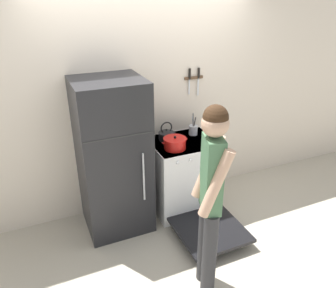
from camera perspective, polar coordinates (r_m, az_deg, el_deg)
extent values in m
plane|color=#B2A893|center=(4.38, -2.95, -9.15)|extent=(14.00, 14.00, 0.00)
cube|color=beige|center=(3.84, -3.54, 7.04)|extent=(10.00, 0.06, 2.55)
cube|color=black|center=(3.54, -9.51, -2.38)|extent=(0.70, 0.66, 1.70)
cube|color=#2D2D2D|center=(3.09, -8.41, 1.17)|extent=(0.69, 0.01, 0.01)
cylinder|color=#B2B5BA|center=(3.35, -4.24, -5.76)|extent=(0.02, 0.02, 0.54)
cube|color=white|center=(3.99, 2.62, -5.32)|extent=(0.77, 0.65, 0.89)
cube|color=black|center=(3.79, 2.75, 0.33)|extent=(0.75, 0.63, 0.02)
cube|color=black|center=(3.77, 4.61, -7.53)|extent=(0.67, 0.05, 0.67)
cylinder|color=black|center=(3.61, 1.19, -0.82)|extent=(0.21, 0.21, 0.01)
cylinder|color=black|center=(3.76, 5.99, 0.11)|extent=(0.21, 0.21, 0.01)
cylinder|color=black|center=(3.83, -0.43, 0.73)|extent=(0.21, 0.21, 0.01)
cylinder|color=black|center=(3.97, 4.17, 1.56)|extent=(0.21, 0.21, 0.01)
cylinder|color=silver|center=(3.46, 1.74, -3.36)|extent=(0.04, 0.02, 0.04)
cylinder|color=silver|center=(3.52, 4.01, -2.87)|extent=(0.04, 0.02, 0.04)
cylinder|color=silver|center=(3.59, 6.20, -2.40)|extent=(0.04, 0.02, 0.04)
cylinder|color=silver|center=(3.66, 8.30, -1.94)|extent=(0.04, 0.02, 0.04)
cube|color=black|center=(3.69, 7.27, -14.54)|extent=(0.71, 0.71, 0.04)
cube|color=#99999E|center=(3.95, 3.13, -6.40)|extent=(0.63, 0.36, 0.01)
cylinder|color=red|center=(3.59, 1.20, -0.01)|extent=(0.24, 0.24, 0.11)
cylinder|color=red|center=(3.56, 1.21, 0.89)|extent=(0.25, 0.25, 0.02)
sphere|color=black|center=(3.56, 1.21, 1.20)|extent=(0.03, 0.03, 0.03)
cylinder|color=red|center=(3.53, -0.76, 0.17)|extent=(0.03, 0.02, 0.02)
cylinder|color=red|center=(3.63, 3.11, 0.87)|extent=(0.03, 0.02, 0.02)
cylinder|color=black|center=(3.81, -0.27, 1.41)|extent=(0.19, 0.19, 0.09)
cone|color=black|center=(3.79, -0.27, 2.19)|extent=(0.18, 0.18, 0.02)
sphere|color=black|center=(3.78, -0.27, 2.49)|extent=(0.02, 0.02, 0.02)
cone|color=black|center=(3.84, 0.94, 1.75)|extent=(0.10, 0.03, 0.09)
torus|color=black|center=(3.77, -0.28, 2.84)|extent=(0.14, 0.01, 0.14)
cylinder|color=#B7BABF|center=(3.96, 4.40, 2.43)|extent=(0.10, 0.10, 0.11)
cylinder|color=#9E7547|center=(3.93, 4.52, 3.12)|extent=(0.03, 0.04, 0.17)
cylinder|color=#232326|center=(3.93, 4.57, 3.28)|extent=(0.04, 0.02, 0.20)
cylinder|color=#B2B5BA|center=(3.92, 4.40, 3.40)|extent=(0.04, 0.01, 0.22)
cylinder|color=#4C4C51|center=(3.90, 4.40, 3.56)|extent=(0.02, 0.05, 0.25)
cylinder|color=#2D2D30|center=(2.95, 7.20, -18.77)|extent=(0.12, 0.12, 0.85)
cylinder|color=#2D2D30|center=(3.07, 6.42, -16.63)|extent=(0.12, 0.12, 0.85)
cube|color=#47704C|center=(2.57, 7.64, -5.35)|extent=(0.20, 0.27, 0.64)
cylinder|color=tan|center=(2.46, 8.40, -6.89)|extent=(0.27, 0.15, 0.57)
cylinder|color=tan|center=(2.68, 6.95, -3.94)|extent=(0.27, 0.15, 0.57)
sphere|color=tan|center=(2.38, 8.22, 3.56)|extent=(0.21, 0.21, 0.21)
sphere|color=#382314|center=(2.36, 8.29, 4.61)|extent=(0.19, 0.19, 0.19)
cube|color=brown|center=(3.95, 4.49, 11.44)|extent=(0.24, 0.02, 0.03)
cube|color=silver|center=(3.94, 3.72, 9.98)|extent=(0.02, 0.00, 0.19)
cube|color=black|center=(3.90, 3.79, 12.16)|extent=(0.02, 0.02, 0.12)
cube|color=silver|center=(4.00, 5.26, 9.95)|extent=(0.02, 0.00, 0.22)
cube|color=black|center=(3.96, 5.37, 12.27)|extent=(0.02, 0.02, 0.11)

